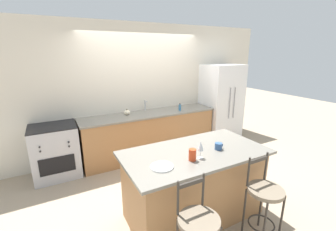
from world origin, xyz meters
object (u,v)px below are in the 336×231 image
object	(u,v)px
wine_glass	(201,146)
tumbler_cup	(192,155)
dinner_plate	(162,166)
coffee_mug	(219,146)
pumpkin_decoration	(127,112)
oven_range	(56,151)
bar_stool_far	(264,198)
bar_stool_near	(198,229)
refrigerator	(221,104)
soap_bottle	(180,107)

from	to	relation	value
wine_glass	tumbler_cup	bearing A→B (deg)	-179.16
dinner_plate	coffee_mug	xyz separation A→B (m)	(0.85, 0.07, 0.03)
wine_glass	pumpkin_decoration	distance (m)	2.24
oven_range	dinner_plate	bearing A→B (deg)	-64.54
bar_stool_far	dinner_plate	xyz separation A→B (m)	(-1.02, 0.55, 0.39)
wine_glass	tumbler_cup	size ratio (longest dim) A/B	1.56
bar_stool_near	pumpkin_decoration	bearing A→B (deg)	84.83
tumbler_cup	pumpkin_decoration	world-z (taller)	tumbler_cup
coffee_mug	tumbler_cup	size ratio (longest dim) A/B	0.88
pumpkin_decoration	tumbler_cup	bearing A→B (deg)	-88.83
refrigerator	bar_stool_far	xyz separation A→B (m)	(-1.61, -2.63, -0.38)
tumbler_cup	pumpkin_decoration	bearing A→B (deg)	91.17
wine_glass	tumbler_cup	world-z (taller)	wine_glass
dinner_plate	refrigerator	bearing A→B (deg)	38.40
oven_range	coffee_mug	size ratio (longest dim) A/B	7.56
bar_stool_near	bar_stool_far	xyz separation A→B (m)	(0.93, 0.03, 0.00)
wine_glass	coffee_mug	size ratio (longest dim) A/B	1.76
oven_range	dinner_plate	size ratio (longest dim) A/B	3.63
dinner_plate	wine_glass	bearing A→B (deg)	-2.43
refrigerator	wine_glass	distance (m)	3.00
tumbler_cup	soap_bottle	size ratio (longest dim) A/B	0.88
dinner_plate	soap_bottle	size ratio (longest dim) A/B	1.62
refrigerator	dinner_plate	size ratio (longest dim) A/B	7.21
pumpkin_decoration	soap_bottle	distance (m)	1.12
coffee_mug	tumbler_cup	distance (m)	0.48
bar_stool_near	coffee_mug	bearing A→B (deg)	40.32
wine_glass	tumbler_cup	xyz separation A→B (m)	(-0.11, -0.00, -0.08)
coffee_mug	dinner_plate	bearing A→B (deg)	-175.27
pumpkin_decoration	soap_bottle	xyz separation A→B (m)	(1.10, -0.20, 0.02)
bar_stool_far	coffee_mug	world-z (taller)	bar_stool_far
coffee_mug	soap_bottle	distance (m)	2.03
oven_range	dinner_plate	world-z (taller)	dinner_plate
bar_stool_near	wine_glass	bearing A→B (deg)	53.67
bar_stool_near	coffee_mug	xyz separation A→B (m)	(0.76, 0.65, 0.43)
bar_stool_far	refrigerator	bearing A→B (deg)	58.56
coffee_mug	oven_range	bearing A→B (deg)	132.12
dinner_plate	tumbler_cup	size ratio (longest dim) A/B	1.84
dinner_plate	coffee_mug	bearing A→B (deg)	4.73
bar_stool_far	dinner_plate	distance (m)	1.22
refrigerator	oven_range	size ratio (longest dim) A/B	1.99
soap_bottle	refrigerator	bearing A→B (deg)	3.44
dinner_plate	oven_range	bearing A→B (deg)	115.46
refrigerator	bar_stool_far	world-z (taller)	refrigerator
bar_stool_near	coffee_mug	size ratio (longest dim) A/B	8.28
pumpkin_decoration	soap_bottle	size ratio (longest dim) A/B	0.76
tumbler_cup	refrigerator	bearing A→B (deg)	43.13
dinner_plate	tumbler_cup	xyz separation A→B (m)	(0.38, -0.02, 0.06)
oven_range	coffee_mug	distance (m)	2.82
tumbler_cup	wine_glass	bearing A→B (deg)	0.84
bar_stool_near	soap_bottle	xyz separation A→B (m)	(1.35, 2.59, 0.45)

